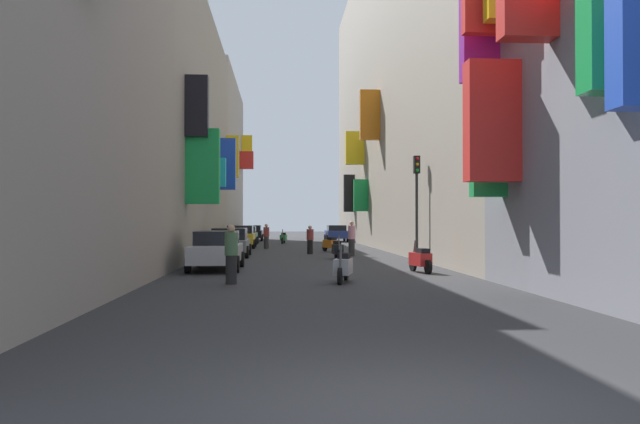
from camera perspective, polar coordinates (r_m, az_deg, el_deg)
name	(u,v)px	position (r m, az deg, el deg)	size (l,w,h in m)	color
ground_plane	(301,252)	(36.05, -1.70, -3.65)	(140.00, 140.00, 0.00)	#2D2D30
building_left_mid_a	(155,131)	(35.72, -14.63, 7.04)	(7.36, 23.54, 13.31)	gray
building_left_mid_b	(203,162)	(56.90, -10.50, 4.44)	(7.30, 19.46, 13.95)	gray
building_right_mid_b	(416,86)	(44.41, 8.58, 11.16)	(7.37, 47.07, 21.98)	#9E9384
parked_car_black	(252,233)	(56.69, -6.11, -1.85)	(1.90, 4.24, 1.39)	black
parked_car_yellow	(240,236)	(42.32, -7.16, -2.17)	(2.01, 4.19, 1.48)	gold
parked_car_grey	(230,242)	(32.10, -8.10, -2.66)	(2.01, 4.33, 1.43)	slate
parked_car_blue	(336,233)	(54.74, 1.47, -1.89)	(1.88, 4.24, 1.41)	navy
parked_car_green	(245,235)	(49.11, -6.74, -2.03)	(1.97, 4.23, 1.37)	#236638
parked_car_silver	(217,249)	(23.60, -9.27, -3.33)	(1.85, 4.36, 1.42)	#B7B7BC
scooter_orange	(330,244)	(36.69, 0.94, -2.88)	(0.84, 1.81, 1.13)	orange
scooter_red	(420,259)	(22.27, 9.01, -4.22)	(0.63, 1.78, 1.13)	red
scooter_green	(283,238)	(50.17, -3.31, -2.31)	(0.58, 1.90, 1.13)	#287F3D
scooter_black	(338,249)	(29.80, 1.59, -3.36)	(0.48, 1.77, 1.13)	black
scooter_silver	(343,267)	(18.55, 2.10, -4.92)	(0.68, 1.77, 1.13)	#ADADB2
pedestrian_crossing	(310,240)	(34.28, -0.90, -2.52)	(0.47, 0.47, 1.54)	black
pedestrian_near_left	(231,254)	(18.21, -7.97, -3.80)	(0.44, 0.44, 1.69)	black
pedestrian_near_right	(266,236)	(40.92, -4.84, -2.20)	(0.52, 0.52, 1.59)	#2F2F2F
pedestrian_mid_street	(352,239)	(32.21, 2.86, -2.40)	(0.39, 0.39, 1.78)	#2D2D2D
traffic_light_near_corner	(417,190)	(27.28, 8.68, 1.92)	(0.26, 0.34, 4.56)	#2D2D2D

